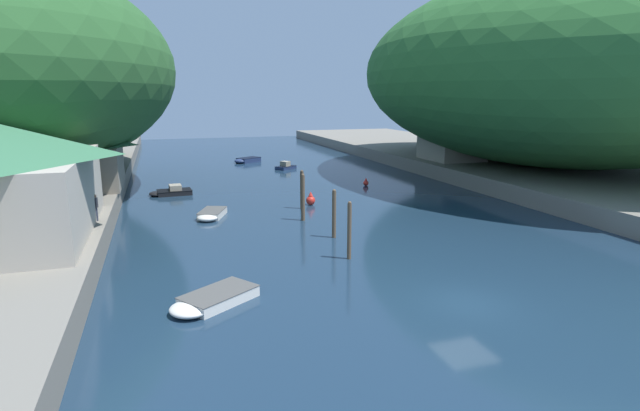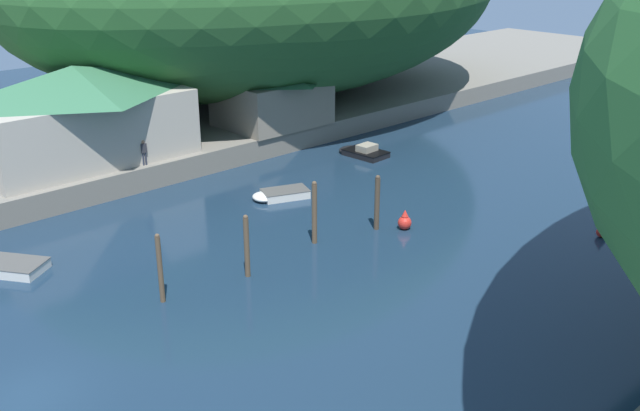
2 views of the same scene
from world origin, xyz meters
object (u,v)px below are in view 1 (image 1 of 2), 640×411
object	(u,v)px
boat_far_upstream	(211,215)
boat_navy_launch	(170,192)
channel_buoy_near	(311,200)
boat_white_cruiser	(210,300)
channel_buoy_far	(366,183)
boat_mid_channel	(287,166)
person_by_boathouse	(96,206)
boat_far_right_bank	(246,160)
person_on_quay	(75,201)
waterfront_building	(4,179)
boathouse_shed	(81,158)
right_bank_cottage	(452,137)

from	to	relation	value
boat_far_upstream	boat_navy_launch	bearing A→B (deg)	-54.11
channel_buoy_near	boat_navy_launch	bearing A→B (deg)	143.76
boat_white_cruiser	channel_buoy_far	world-z (taller)	channel_buoy_far
channel_buoy_far	boat_white_cruiser	bearing A→B (deg)	-125.59
boat_far_upstream	boat_mid_channel	size ratio (longest dim) A/B	1.13
boat_far_upstream	person_by_boathouse	xyz separation A→B (m)	(-7.48, -5.12, 2.30)
boat_far_right_bank	channel_buoy_far	xyz separation A→B (m)	(8.85, -22.24, 0.01)
channel_buoy_near	person_on_quay	distance (m)	18.49
boat_far_right_bank	boat_mid_channel	bearing A→B (deg)	174.12
boat_mid_channel	person_by_boathouse	world-z (taller)	person_by_boathouse
boat_navy_launch	person_on_quay	world-z (taller)	person_on_quay
channel_buoy_far	channel_buoy_near	bearing A→B (deg)	-138.85
channel_buoy_near	waterfront_building	bearing A→B (deg)	-154.88
waterfront_building	boat_far_upstream	size ratio (longest dim) A/B	3.68
channel_buoy_near	person_by_boathouse	size ratio (longest dim) A/B	0.70
boathouse_shed	channel_buoy_far	world-z (taller)	boathouse_shed
right_bank_cottage	boat_white_cruiser	world-z (taller)	right_bank_cottage
channel_buoy_near	boat_far_upstream	bearing A→B (deg)	-166.37
boathouse_shed	boat_mid_channel	bearing A→B (deg)	36.42
waterfront_building	boat_far_right_bank	size ratio (longest dim) A/B	3.37
boat_navy_launch	boat_far_right_bank	bearing A→B (deg)	-30.78
boat_mid_channel	person_by_boathouse	xyz separation A→B (m)	(-19.55, -28.85, 2.26)
boathouse_shed	boat_mid_channel	size ratio (longest dim) A/B	2.39
waterfront_building	right_bank_cottage	world-z (taller)	waterfront_building
boat_mid_channel	boat_navy_launch	bearing A→B (deg)	-84.81
waterfront_building	boat_far_upstream	xyz separation A→B (m)	(11.63, 7.42, -4.55)
channel_buoy_far	person_by_boathouse	xyz separation A→B (m)	(-24.41, -14.41, 2.23)
waterfront_building	right_bank_cottage	size ratio (longest dim) A/B	2.04
boat_white_cruiser	person_by_boathouse	xyz separation A→B (m)	(-5.76, 11.64, 2.30)
boathouse_shed	boat_far_upstream	distance (m)	12.98
right_bank_cottage	boat_far_right_bank	xyz separation A→B (m)	(-22.33, 16.91, -4.03)
boat_far_right_bank	boat_mid_channel	xyz separation A→B (m)	(4.00, -7.80, -0.02)
boat_navy_launch	boat_white_cruiser	xyz separation A→B (m)	(1.01, -27.26, -0.04)
right_bank_cottage	channel_buoy_far	xyz separation A→B (m)	(-13.47, -5.33, -4.02)
waterfront_building	person_on_quay	bearing A→B (deg)	58.55
boat_white_cruiser	boat_far_upstream	bearing A→B (deg)	-40.64
boat_navy_launch	boathouse_shed	bearing A→B (deg)	108.67
right_bank_cottage	person_on_quay	world-z (taller)	right_bank_cottage
boat_white_cruiser	channel_buoy_near	world-z (taller)	channel_buoy_near
boat_far_upstream	person_on_quay	world-z (taller)	person_on_quay
boat_far_right_bank	boat_navy_launch	world-z (taller)	boat_navy_launch
boathouse_shed	channel_buoy_far	size ratio (longest dim) A/B	9.88
boathouse_shed	person_on_quay	size ratio (longest dim) A/B	4.93
boat_far_right_bank	person_by_boathouse	xyz separation A→B (m)	(-15.55, -36.65, 2.24)
right_bank_cottage	person_by_boathouse	world-z (taller)	right_bank_cottage
waterfront_building	boat_white_cruiser	xyz separation A→B (m)	(9.90, -9.34, -4.55)
channel_buoy_near	boat_mid_channel	bearing A→B (deg)	81.16
person_by_boathouse	boat_far_right_bank	bearing A→B (deg)	-13.20
person_on_quay	boathouse_shed	bearing A→B (deg)	14.42
person_by_boathouse	boathouse_shed	bearing A→B (deg)	20.12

